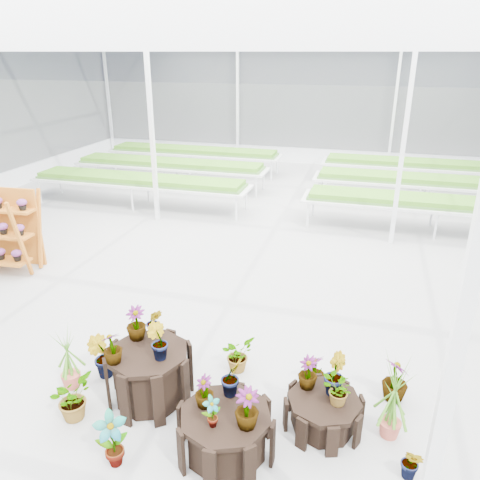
# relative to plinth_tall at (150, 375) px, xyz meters

# --- Properties ---
(ground_plane) EXTENTS (24.00, 24.00, 0.00)m
(ground_plane) POSITION_rel_plinth_tall_xyz_m (0.09, 2.41, -0.36)
(ground_plane) COLOR gray
(ground_plane) RESTS_ON ground
(greenhouse_shell) EXTENTS (18.00, 24.00, 4.50)m
(greenhouse_shell) POSITION_rel_plinth_tall_xyz_m (0.09, 2.41, 1.89)
(greenhouse_shell) COLOR white
(greenhouse_shell) RESTS_ON ground
(steel_frame) EXTENTS (18.00, 24.00, 4.50)m
(steel_frame) POSITION_rel_plinth_tall_xyz_m (0.09, 2.41, 1.89)
(steel_frame) COLOR silver
(steel_frame) RESTS_ON ground
(nursery_benches) EXTENTS (16.00, 7.00, 0.84)m
(nursery_benches) POSITION_rel_plinth_tall_xyz_m (0.09, 9.61, 0.06)
(nursery_benches) COLOR silver
(nursery_benches) RESTS_ON ground
(plinth_tall) EXTENTS (1.20, 1.20, 0.72)m
(plinth_tall) POSITION_rel_plinth_tall_xyz_m (0.00, 0.00, 0.00)
(plinth_tall) COLOR black
(plinth_tall) RESTS_ON ground
(plinth_mid) EXTENTS (1.06, 1.06, 0.56)m
(plinth_mid) POSITION_rel_plinth_tall_xyz_m (1.20, -0.60, -0.08)
(plinth_mid) COLOR black
(plinth_mid) RESTS_ON ground
(plinth_low) EXTENTS (1.15, 1.15, 0.41)m
(plinth_low) POSITION_rel_plinth_tall_xyz_m (2.20, 0.10, -0.16)
(plinth_low) COLOR black
(plinth_low) RESTS_ON ground
(nursery_plants) EXTENTS (4.66, 2.82, 1.19)m
(nursery_plants) POSITION_rel_plinth_tall_xyz_m (0.92, -0.07, 0.11)
(nursery_plants) COLOR #41791E
(nursery_plants) RESTS_ON ground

